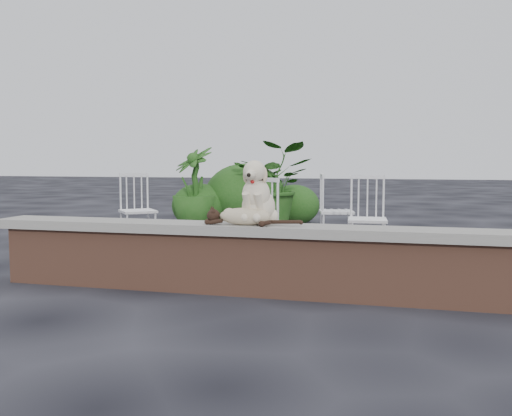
% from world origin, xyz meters
% --- Properties ---
extents(ground, '(60.00, 60.00, 0.00)m').
position_xyz_m(ground, '(0.00, 0.00, 0.00)').
color(ground, black).
rests_on(ground, ground).
extents(brick_wall, '(6.00, 0.30, 0.50)m').
position_xyz_m(brick_wall, '(0.00, 0.00, 0.25)').
color(brick_wall, brown).
rests_on(brick_wall, ground).
extents(capstone, '(6.20, 0.40, 0.08)m').
position_xyz_m(capstone, '(0.00, 0.00, 0.54)').
color(capstone, slate).
rests_on(capstone, brick_wall).
extents(dog, '(0.38, 0.48, 0.54)m').
position_xyz_m(dog, '(-0.73, 0.09, 0.85)').
color(dog, beige).
rests_on(dog, capstone).
extents(cat, '(0.96, 0.28, 0.16)m').
position_xyz_m(cat, '(-0.81, -0.06, 0.66)').
color(cat, tan).
rests_on(cat, capstone).
extents(chair_b, '(0.60, 0.60, 0.94)m').
position_xyz_m(chair_b, '(0.08, 1.83, 0.47)').
color(chair_b, white).
rests_on(chair_b, ground).
extents(chair_a, '(0.79, 0.79, 0.94)m').
position_xyz_m(chair_a, '(-2.87, 2.16, 0.47)').
color(chair_a, white).
rests_on(chair_a, ground).
extents(chair_c, '(0.78, 0.78, 0.94)m').
position_xyz_m(chair_c, '(-0.75, 1.05, 0.47)').
color(chair_c, white).
rests_on(chair_c, ground).
extents(chair_e, '(0.66, 0.66, 0.94)m').
position_xyz_m(chair_e, '(-0.36, 2.72, 0.47)').
color(chair_e, white).
rests_on(chair_e, ground).
extents(potted_plant_a, '(1.40, 1.25, 1.42)m').
position_xyz_m(potted_plant_a, '(-1.61, 4.61, 0.71)').
color(potted_plant_a, '#1E4C15').
rests_on(potted_plant_a, ground).
extents(potted_plant_b, '(1.05, 1.05, 1.33)m').
position_xyz_m(potted_plant_b, '(-2.84, 4.12, 0.66)').
color(potted_plant_b, '#1E4C15').
rests_on(potted_plant_b, ground).
extents(shrubbery, '(2.41, 1.69, 1.12)m').
position_xyz_m(shrubbery, '(-2.18, 4.87, 0.44)').
color(shrubbery, '#1E4C15').
rests_on(shrubbery, ground).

